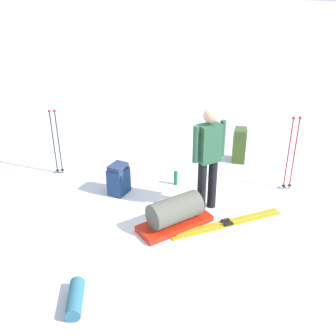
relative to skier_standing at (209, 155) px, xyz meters
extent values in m
plane|color=white|center=(0.62, 0.05, -0.95)|extent=(80.00, 80.00, 0.00)
cylinder|color=black|center=(-0.08, -0.06, -0.53)|extent=(0.14, 0.14, 0.85)
cylinder|color=black|center=(0.08, 0.06, -0.53)|extent=(0.14, 0.14, 0.85)
cube|color=#285639|center=(0.00, 0.00, 0.20)|extent=(0.40, 0.38, 0.60)
cylinder|color=#285639|center=(-0.19, -0.15, 0.23)|extent=(0.09, 0.09, 0.58)
cylinder|color=#285639|center=(0.19, 0.15, 0.23)|extent=(0.09, 0.09, 0.58)
sphere|color=tan|center=(0.00, 0.00, 0.64)|extent=(0.22, 0.22, 0.22)
cube|color=#B29B19|center=(-0.33, 0.37, -0.94)|extent=(1.62, 1.04, 0.02)
cube|color=black|center=(-0.33, 0.37, -0.92)|extent=(0.15, 0.13, 0.03)
cube|color=#B29B19|center=(-0.38, 0.46, -0.94)|extent=(1.62, 1.04, 0.02)
cube|color=black|center=(-0.38, 0.46, -0.92)|extent=(0.15, 0.13, 0.03)
cube|color=navy|center=(1.53, -0.23, -0.72)|extent=(0.36, 0.42, 0.47)
cube|color=navy|center=(1.53, -0.23, -0.45)|extent=(0.33, 0.37, 0.08)
cube|color=#3E5422|center=(-0.50, -1.85, -0.65)|extent=(0.27, 0.34, 0.61)
cube|color=#425A30|center=(-0.50, -1.85, -0.30)|extent=(0.25, 0.31, 0.08)
cylinder|color=black|center=(2.79, -0.77, -0.35)|extent=(0.02, 0.02, 1.21)
sphere|color=#A51919|center=(2.79, -0.77, 0.28)|extent=(0.05, 0.05, 0.05)
cylinder|color=black|center=(2.79, -0.77, -0.89)|extent=(0.07, 0.07, 0.01)
cylinder|color=black|center=(2.88, -0.75, -0.35)|extent=(0.02, 0.02, 1.21)
sphere|color=#A51919|center=(2.88, -0.75, 0.28)|extent=(0.05, 0.05, 0.05)
cylinder|color=black|center=(2.88, -0.75, -0.89)|extent=(0.07, 0.07, 0.01)
cylinder|color=maroon|center=(-1.41, -0.88, -0.31)|extent=(0.02, 0.02, 1.29)
sphere|color=#A51919|center=(-1.41, -0.88, 0.37)|extent=(0.05, 0.05, 0.05)
cylinder|color=black|center=(-1.41, -0.88, -0.89)|extent=(0.07, 0.07, 0.01)
cylinder|color=maroon|center=(-1.30, -0.85, -0.31)|extent=(0.02, 0.02, 1.29)
sphere|color=#A51919|center=(-1.30, -0.85, 0.37)|extent=(0.05, 0.05, 0.05)
cylinder|color=black|center=(-1.30, -0.85, -0.89)|extent=(0.07, 0.07, 0.01)
cube|color=red|center=(0.43, 0.59, -0.91)|extent=(1.15, 1.11, 0.09)
cylinder|color=#565A4F|center=(0.43, 0.59, -0.66)|extent=(0.86, 0.84, 0.40)
cylinder|color=#306B84|center=(1.34, 2.34, -0.86)|extent=(0.32, 0.58, 0.18)
cylinder|color=#166D36|center=(0.60, -0.69, -0.82)|extent=(0.07, 0.07, 0.26)
camera|label=1|loc=(-0.31, 5.63, 2.65)|focal=43.35mm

